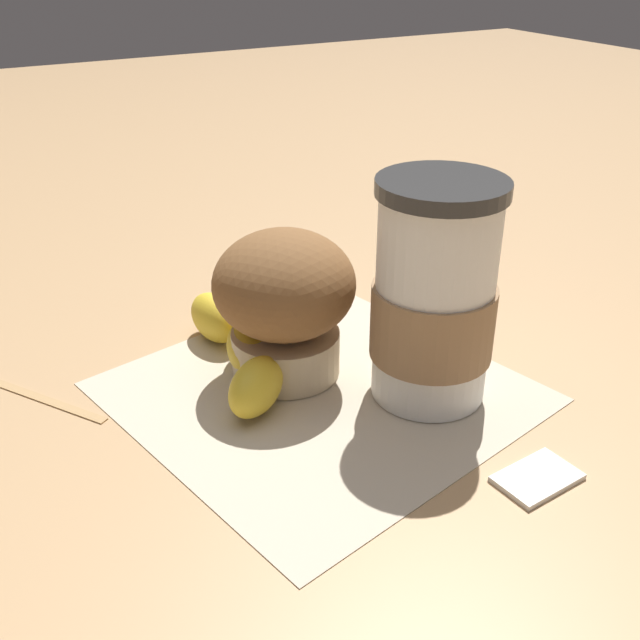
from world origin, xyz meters
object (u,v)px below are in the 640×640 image
object	(u,v)px
muffin	(284,299)
sugar_packet	(538,476)
coffee_cup	(434,300)
banana	(242,348)

from	to	relation	value
muffin	sugar_packet	size ratio (longest dim) A/B	2.17
coffee_cup	muffin	bearing A→B (deg)	-43.92
muffin	banana	world-z (taller)	muffin
coffee_cup	banana	bearing A→B (deg)	-40.91
sugar_packet	muffin	bearing A→B (deg)	-67.11
sugar_packet	coffee_cup	bearing A→B (deg)	-89.20
banana	sugar_packet	bearing A→B (deg)	117.75
coffee_cup	banana	world-z (taller)	coffee_cup
coffee_cup	muffin	size ratio (longest dim) A/B	1.42
coffee_cup	sugar_packet	world-z (taller)	coffee_cup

